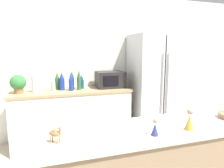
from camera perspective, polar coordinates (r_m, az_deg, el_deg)
name	(u,v)px	position (r m, az deg, el deg)	size (l,w,h in m)	color
wall_back	(98,66)	(3.72, -3.97, 5.21)	(8.00, 0.06, 2.55)	silver
back_counter	(73,116)	(3.47, -11.17, -9.03)	(1.91, 0.63, 0.91)	silver
refrigerator	(154,86)	(3.74, 11.87, -0.45)	(0.83, 0.73, 1.84)	silver
potted_plant	(18,83)	(3.30, -25.25, 0.18)	(0.23, 0.23, 0.28)	#9E6B47
paper_towel_roll	(35,84)	(3.29, -21.05, -0.01)	(0.11, 0.11, 0.26)	white
microwave	(110,79)	(3.48, -0.52, 1.30)	(0.48, 0.37, 0.28)	black
back_bottle_0	(71,82)	(3.26, -11.61, 0.53)	(0.07, 0.07, 0.29)	navy
back_bottle_1	(82,82)	(3.42, -8.61, 0.57)	(0.07, 0.07, 0.24)	navy
back_bottle_2	(62,82)	(3.34, -14.12, 0.68)	(0.08, 0.08, 0.29)	navy
back_bottle_3	(72,80)	(3.43, -11.35, 1.11)	(0.07, 0.07, 0.31)	navy
back_bottle_4	(79,80)	(3.32, -9.39, 1.06)	(0.07, 0.07, 0.33)	#2D6033
back_bottle_5	(53,84)	(3.33, -16.48, 0.12)	(0.07, 0.07, 0.24)	#B2B7BC
back_bottle_6	(57,81)	(3.42, -15.35, 0.77)	(0.08, 0.08, 0.29)	#2D6033
camel_figurine	(55,133)	(1.42, -15.94, -13.33)	(0.09, 0.08, 0.12)	olive
wise_man_figurine_blue	(155,128)	(1.51, 12.17, -12.23)	(0.06, 0.06, 0.13)	navy
wise_man_figurine_crimson	(190,121)	(1.68, 21.28, -9.80)	(0.07, 0.07, 0.17)	#B28933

